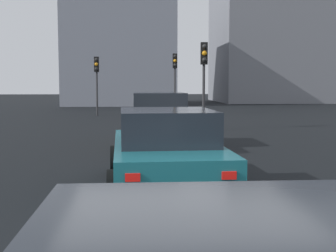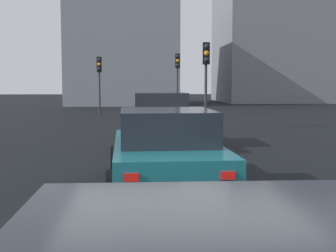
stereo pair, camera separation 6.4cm
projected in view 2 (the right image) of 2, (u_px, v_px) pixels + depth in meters
car_beige_lead at (160, 120)px, 14.32m from camera, size 4.80×2.03×1.65m
car_teal_second at (166, 151)px, 8.17m from camera, size 4.39×2.14×1.46m
traffic_light_near_left at (99, 73)px, 27.11m from camera, size 0.32×0.28×3.51m
traffic_light_near_right at (206, 67)px, 18.76m from camera, size 0.32×0.29×3.61m
traffic_light_far_left at (178, 71)px, 28.36m from camera, size 0.32×0.29×3.78m
building_facade_left at (275, 43)px, 48.87m from camera, size 12.27×11.78×12.51m
building_facade_center at (123, 56)px, 42.52m from camera, size 9.46×9.81×9.01m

